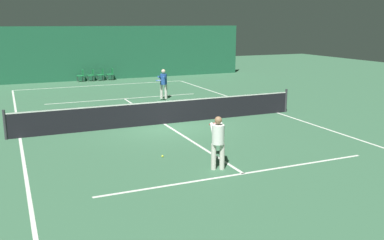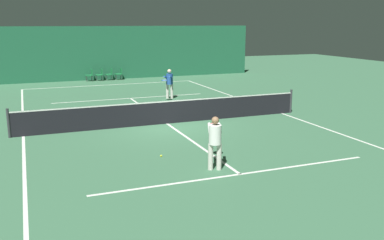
{
  "view_description": "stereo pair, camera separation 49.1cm",
  "coord_description": "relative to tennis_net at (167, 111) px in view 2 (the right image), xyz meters",
  "views": [
    {
      "loc": [
        -5.72,
        -16.03,
        4.07
      ],
      "look_at": [
        -0.2,
        -3.3,
        0.88
      ],
      "focal_mm": 40.0,
      "sensor_mm": 36.0,
      "label": 1
    },
    {
      "loc": [
        -5.27,
        -16.21,
        4.07
      ],
      "look_at": [
        -0.2,
        -3.3,
        0.88
      ],
      "focal_mm": 40.0,
      "sensor_mm": 36.0,
      "label": 2
    }
  ],
  "objects": [
    {
      "name": "courtside_chair_0",
      "position": [
        -0.99,
        14.22,
        -0.03
      ],
      "size": [
        0.44,
        0.44,
        0.84
      ],
      "rotation": [
        0.0,
        0.0,
        -1.57
      ],
      "color": "#2D2D2D",
      "rests_on": "ground"
    },
    {
      "name": "court_line_service_near",
      "position": [
        0.0,
        -6.4,
        -0.51
      ],
      "size": [
        8.25,
        0.1,
        0.0
      ],
      "color": "silver",
      "rests_on": "ground"
    },
    {
      "name": "court_line_sideline_left",
      "position": [
        -5.5,
        0.0,
        -0.51
      ],
      "size": [
        0.1,
        23.8,
        0.0
      ],
      "color": "silver",
      "rests_on": "ground"
    },
    {
      "name": "tennis_ball",
      "position": [
        -1.55,
        -4.13,
        -0.48
      ],
      "size": [
        0.07,
        0.07,
        0.07
      ],
      "color": "#D1DB33",
      "rests_on": "ground"
    },
    {
      "name": "player_far",
      "position": [
        1.96,
        5.54,
        0.42
      ],
      "size": [
        1.02,
        1.29,
        1.59
      ],
      "rotation": [
        0.0,
        0.0,
        -2.16
      ],
      "color": "beige",
      "rests_on": "ground"
    },
    {
      "name": "tennis_net",
      "position": [
        0.0,
        0.0,
        0.0
      ],
      "size": [
        12.0,
        0.1,
        1.07
      ],
      "color": "black",
      "rests_on": "ground"
    },
    {
      "name": "court_line_sideline_right",
      "position": [
        5.5,
        0.0,
        -0.51
      ],
      "size": [
        0.1,
        23.8,
        0.0
      ],
      "color": "silver",
      "rests_on": "ground"
    },
    {
      "name": "ground_plane",
      "position": [
        0.0,
        0.0,
        -0.51
      ],
      "size": [
        60.0,
        60.0,
        0.0
      ],
      "primitive_type": "plane",
      "color": "#386647"
    },
    {
      "name": "court_line_service_far",
      "position": [
        0.0,
        6.4,
        -0.51
      ],
      "size": [
        8.25,
        0.1,
        0.0
      ],
      "color": "silver",
      "rests_on": "ground"
    },
    {
      "name": "player_near",
      "position": [
        -0.47,
        -5.75,
        0.38
      ],
      "size": [
        0.77,
        1.33,
        1.53
      ],
      "rotation": [
        0.0,
        0.0,
        1.21
      ],
      "color": "beige",
      "rests_on": "ground"
    },
    {
      "name": "court_line_baseline_far",
      "position": [
        0.0,
        11.9,
        -0.51
      ],
      "size": [
        11.0,
        0.1,
        0.0
      ],
      "color": "silver",
      "rests_on": "ground"
    },
    {
      "name": "courtside_chair_3",
      "position": [
        1.08,
        14.22,
        -0.03
      ],
      "size": [
        0.44,
        0.44,
        0.84
      ],
      "rotation": [
        0.0,
        0.0,
        -1.57
      ],
      "color": "#2D2D2D",
      "rests_on": "ground"
    },
    {
      "name": "backdrop_curtain",
      "position": [
        0.0,
        14.77,
        1.38
      ],
      "size": [
        23.0,
        0.12,
        3.78
      ],
      "color": "#1E5B3D",
      "rests_on": "ground"
    },
    {
      "name": "court_line_centre",
      "position": [
        0.0,
        0.0,
        -0.51
      ],
      "size": [
        0.1,
        12.8,
        0.0
      ],
      "color": "silver",
      "rests_on": "ground"
    },
    {
      "name": "courtside_chair_1",
      "position": [
        -0.3,
        14.22,
        -0.03
      ],
      "size": [
        0.44,
        0.44,
        0.84
      ],
      "rotation": [
        0.0,
        0.0,
        -1.57
      ],
      "color": "#2D2D2D",
      "rests_on": "ground"
    },
    {
      "name": "courtside_chair_2",
      "position": [
        0.39,
        14.22,
        -0.03
      ],
      "size": [
        0.44,
        0.44,
        0.84
      ],
      "rotation": [
        0.0,
        0.0,
        -1.57
      ],
      "color": "#2D2D2D",
      "rests_on": "ground"
    }
  ]
}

